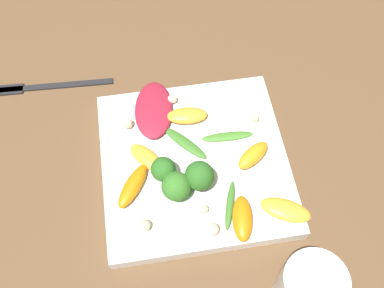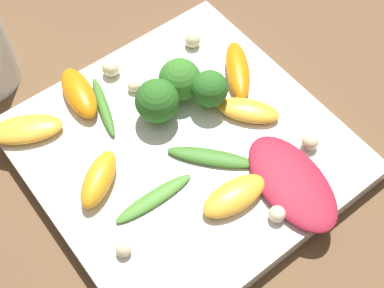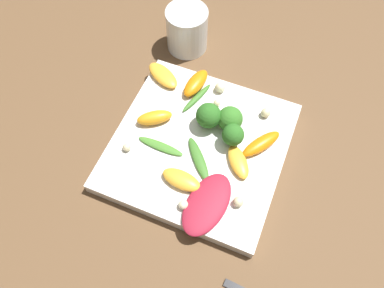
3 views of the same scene
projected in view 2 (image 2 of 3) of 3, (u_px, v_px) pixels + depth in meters
ground_plane at (184, 157)px, 0.53m from camera, size 2.40×2.40×0.00m
plate at (183, 151)px, 0.52m from camera, size 0.28×0.28×0.02m
radicchio_leaf_0 at (292, 182)px, 0.48m from camera, size 0.12×0.07×0.01m
orange_segment_0 at (99, 179)px, 0.48m from camera, size 0.06×0.06×0.02m
orange_segment_1 at (25, 129)px, 0.51m from camera, size 0.06×0.08×0.01m
orange_segment_2 at (238, 70)px, 0.55m from camera, size 0.08×0.06×0.02m
orange_segment_3 at (248, 111)px, 0.53m from camera, size 0.07×0.06×0.01m
orange_segment_4 at (230, 199)px, 0.47m from camera, size 0.04×0.07×0.02m
orange_segment_5 at (79, 93)px, 0.53m from camera, size 0.07×0.04×0.02m
broccoli_floret_0 at (154, 103)px, 0.51m from camera, size 0.04×0.04×0.05m
broccoli_floret_1 at (210, 89)px, 0.52m from camera, size 0.04×0.04×0.04m
broccoli_floret_2 at (180, 80)px, 0.53m from camera, size 0.04×0.04×0.04m
arugula_sprig_0 at (211, 157)px, 0.50m from camera, size 0.07×0.07×0.01m
arugula_sprig_1 at (154, 198)px, 0.48m from camera, size 0.02×0.08×0.01m
arugula_sprig_2 at (103, 107)px, 0.53m from camera, size 0.08×0.03×0.01m
macadamia_nut_0 at (111, 68)px, 0.55m from camera, size 0.02×0.02×0.02m
macadamia_nut_1 at (123, 249)px, 0.45m from camera, size 0.01×0.01×0.01m
macadamia_nut_2 at (193, 40)px, 0.57m from camera, size 0.02×0.02×0.02m
macadamia_nut_3 at (130, 88)px, 0.54m from camera, size 0.01×0.01×0.01m
macadamia_nut_4 at (277, 214)px, 0.47m from camera, size 0.02×0.02×0.02m
macadamia_nut_5 at (310, 142)px, 0.51m from camera, size 0.02×0.02×0.02m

